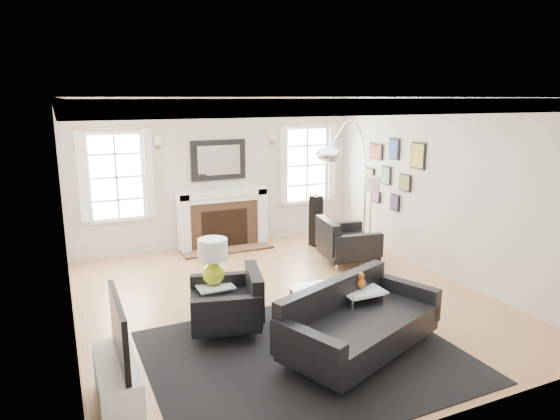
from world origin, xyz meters
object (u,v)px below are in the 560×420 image
sofa (356,324)px  gourd_lamp (213,258)px  fireplace (223,219)px  coffee_table (335,295)px  arc_floor_lamp (349,188)px  armchair_right (345,243)px  armchair_left (230,304)px

sofa → gourd_lamp: size_ratio=3.62×
fireplace → coffee_table: bearing=-85.7°
sofa → arc_floor_lamp: size_ratio=0.84×
armchair_right → coffee_table: 2.35m
gourd_lamp → coffee_table: bearing=-26.7°
coffee_table → gourd_lamp: size_ratio=1.55×
coffee_table → arc_floor_lamp: 2.24m
armchair_left → arc_floor_lamp: size_ratio=0.43×
armchair_right → gourd_lamp: (-2.70, -1.25, 0.47)m
armchair_right → coffee_table: (-1.32, -1.95, 0.01)m
armchair_left → arc_floor_lamp: arc_floor_lamp is taller
coffee_table → arc_floor_lamp: arc_floor_lamp is taller
gourd_lamp → armchair_right: bearing=24.9°
fireplace → coffee_table: fireplace is taller
fireplace → arc_floor_lamp: bearing=-55.3°
armchair_left → arc_floor_lamp: 2.96m
fireplace → arc_floor_lamp: arc_floor_lamp is taller
sofa → gourd_lamp: 1.93m
armchair_right → gourd_lamp: size_ratio=1.82×
armchair_right → arc_floor_lamp: bearing=-114.4°
sofa → gourd_lamp: gourd_lamp is taller
armchair_left → gourd_lamp: size_ratio=1.84×
armchair_left → sofa: bearing=-44.3°
sofa → arc_floor_lamp: 2.91m
armchair_left → coffee_table: size_ratio=1.19×
armchair_left → gourd_lamp: gourd_lamp is taller
armchair_right → arc_floor_lamp: 1.08m
armchair_left → coffee_table: bearing=-14.7°
armchair_right → gourd_lamp: gourd_lamp is taller
sofa → coffee_table: 0.77m
armchair_left → armchair_right: armchair_right is taller
sofa → armchair_left: 1.55m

